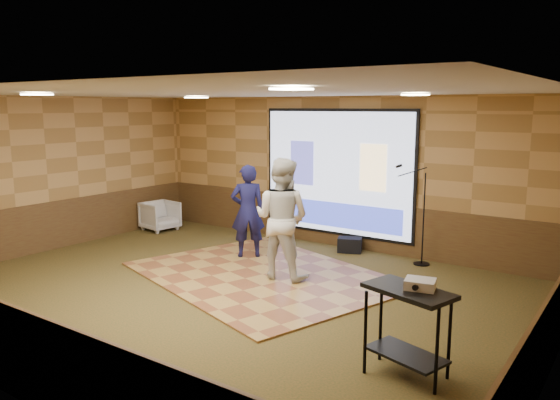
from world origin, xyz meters
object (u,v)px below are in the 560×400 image
Objects in this scene: mic_stand at (420,237)px; banquet_chair at (160,216)px; player_left at (248,211)px; av_table at (408,315)px; player_right at (282,218)px; dance_floor at (263,275)px; projector_screen at (337,174)px; duffel_bag at (350,245)px; projector at (420,284)px.

mic_stand reaches higher than banquet_chair.
av_table is (4.17, -2.64, -0.22)m from player_left.
banquet_chair is at bearing -148.42° from mic_stand.
player_right is 4.59m from banquet_chair.
dance_floor is 4.39× the size of av_table.
projector_screen is at bearing -164.29° from mic_stand.
dance_floor is 9.26× the size of duffel_bag.
duffel_bag is at bearing -156.79° from mic_stand.
projector is 5.03m from duffel_bag.
banquet_chair is (-7.26, 3.32, -0.34)m from av_table.
dance_floor is 13.98× the size of projector.
duffel_bag is (0.48, 2.20, 0.13)m from dance_floor.
player_left is at bearing 147.71° from av_table.
player_right is 6.55× the size of projector.
duffel_bag is (0.13, 2.14, -0.87)m from player_right.
player_left reaches higher than av_table.
duffel_bag is (4.46, 0.77, -0.19)m from banquet_chair.
player_left reaches higher than duffel_bag.
player_left is 2.37× the size of banquet_chair.
av_table is 4.99m from duffel_bag.
projector_screen is 2.13m from mic_stand.
projector_screen is 1.86× the size of mic_stand.
av_table is 7.99m from banquet_chair.
projector_screen is at bearing -89.33° from player_right.
dance_floor is at bearing -90.45° from projector_screen.
projector_screen is 3.47× the size of av_table.
av_table is 0.36m from projector.
player_left is 3.21m from banquet_chair.
banquet_chair reaches higher than duffel_bag.
duffel_bag is (-2.90, 4.02, -0.87)m from projector.
mic_stand is at bearing 49.04° from dance_floor.
banquet_chair is at bearing -54.81° from player_left.
dance_floor is 3.84m from av_table.
player_right is 1.10× the size of mic_stand.
projector_screen reaches higher than duffel_bag.
projector_screen is 4.29m from banquet_chair.
mic_stand reaches higher than dance_floor.
banquet_chair is at bearing -170.17° from duffel_bag.
projector is at bearing -54.27° from duffel_bag.
dance_floor is 3.96m from projector.
banquet_chair is 1.60× the size of duffel_bag.
av_table is at bearing 139.31° from player_right.
duffel_bag is (-1.41, 0.03, -0.35)m from mic_stand.
projector_screen is 2.86m from dance_floor.
dance_floor is 4.24m from banquet_chair.
banquet_chair is (-3.98, 1.43, 0.32)m from dance_floor.
projector reaches higher than duffel_bag.
mic_stand is at bearing 164.78° from player_left.
player_left is 3.80× the size of duffel_bag.
mic_stand is at bearing 97.82° from projector.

